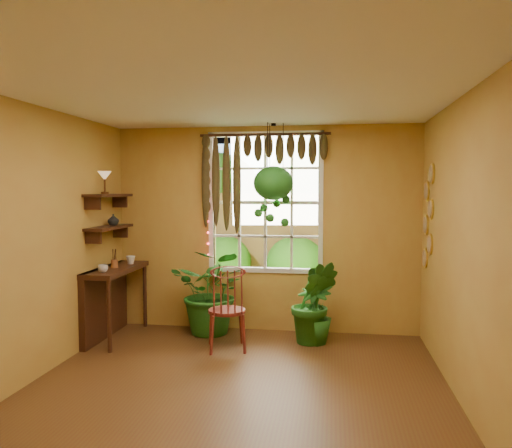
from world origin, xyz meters
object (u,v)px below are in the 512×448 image
Objects in this scene: counter_ledge at (108,294)px; windsor_chair at (227,322)px; potted_plant_mid at (314,302)px; hanging_basket at (273,186)px; potted_plant_left at (213,291)px.

windsor_chair reaches higher than counter_ledge.
windsor_chair is (1.59, -0.26, -0.22)m from counter_ledge.
hanging_basket reaches higher than potted_plant_mid.
counter_ledge is 1.32m from potted_plant_left.
potted_plant_left is 0.86× the size of hanging_basket.
potted_plant_mid is at bearing -25.59° from hanging_basket.
potted_plant_mid is at bearing -9.89° from potted_plant_left.
hanging_basket reaches higher than potted_plant_left.
potted_plant_mid is at bearing 5.74° from windsor_chair.
windsor_chair is at bearing -9.19° from counter_ledge.
hanging_basket is at bearing 154.41° from potted_plant_mid.
counter_ledge is 2.49m from hanging_basket.
hanging_basket is at bearing 10.89° from counter_ledge.
counter_ledge is 1.62m from windsor_chair.
hanging_basket is at bearing 1.91° from potted_plant_left.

